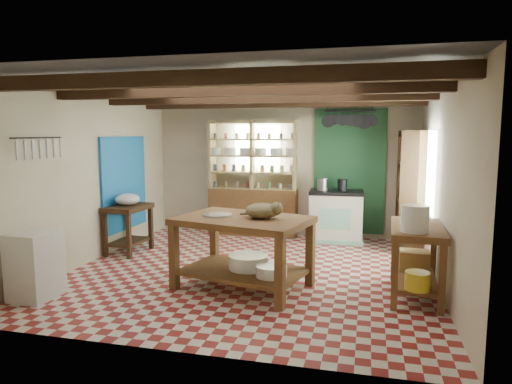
% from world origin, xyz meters
% --- Properties ---
extents(floor, '(5.00, 5.00, 0.02)m').
position_xyz_m(floor, '(0.00, 0.00, -0.01)').
color(floor, maroon).
rests_on(floor, ground).
extents(ceiling, '(5.00, 5.00, 0.02)m').
position_xyz_m(ceiling, '(0.00, 0.00, 2.60)').
color(ceiling, '#4B4A50').
rests_on(ceiling, wall_back).
extents(wall_back, '(5.00, 0.04, 2.60)m').
position_xyz_m(wall_back, '(0.00, 2.50, 1.30)').
color(wall_back, beige).
rests_on(wall_back, floor).
extents(wall_front, '(5.00, 0.04, 2.60)m').
position_xyz_m(wall_front, '(0.00, -2.50, 1.30)').
color(wall_front, beige).
rests_on(wall_front, floor).
extents(wall_left, '(0.04, 5.00, 2.60)m').
position_xyz_m(wall_left, '(-2.50, 0.00, 1.30)').
color(wall_left, beige).
rests_on(wall_left, floor).
extents(wall_right, '(0.04, 5.00, 2.60)m').
position_xyz_m(wall_right, '(2.50, 0.00, 1.30)').
color(wall_right, beige).
rests_on(wall_right, floor).
extents(ceiling_beams, '(5.00, 3.80, 0.15)m').
position_xyz_m(ceiling_beams, '(0.00, 0.00, 2.48)').
color(ceiling_beams, '#372213').
rests_on(ceiling_beams, ceiling).
extents(blue_wall_patch, '(0.04, 1.40, 1.60)m').
position_xyz_m(blue_wall_patch, '(-2.47, 0.90, 1.10)').
color(blue_wall_patch, blue).
rests_on(blue_wall_patch, wall_left).
extents(green_wall_patch, '(1.30, 0.04, 2.30)m').
position_xyz_m(green_wall_patch, '(1.25, 2.47, 1.25)').
color(green_wall_patch, '#1E4B2B').
rests_on(green_wall_patch, wall_back).
extents(window_back, '(0.90, 0.02, 0.80)m').
position_xyz_m(window_back, '(-0.50, 2.48, 1.70)').
color(window_back, silver).
rests_on(window_back, wall_back).
extents(window_right, '(0.02, 1.30, 1.20)m').
position_xyz_m(window_right, '(2.48, 1.00, 1.40)').
color(window_right, silver).
rests_on(window_right, wall_right).
extents(utensil_rail, '(0.06, 0.90, 0.28)m').
position_xyz_m(utensil_rail, '(-2.44, -1.20, 1.78)').
color(utensil_rail, black).
rests_on(utensil_rail, wall_left).
extents(pot_rack, '(0.86, 0.12, 0.36)m').
position_xyz_m(pot_rack, '(1.25, 2.05, 2.18)').
color(pot_rack, black).
rests_on(pot_rack, ceiling).
extents(shelving_unit, '(1.70, 0.34, 2.20)m').
position_xyz_m(shelving_unit, '(-0.55, 2.31, 1.10)').
color(shelving_unit, tan).
rests_on(shelving_unit, floor).
extents(tall_rack, '(0.40, 0.86, 2.00)m').
position_xyz_m(tall_rack, '(2.28, 1.80, 1.00)').
color(tall_rack, '#372213').
rests_on(tall_rack, floor).
extents(work_table, '(1.81, 1.42, 0.91)m').
position_xyz_m(work_table, '(0.08, -0.68, 0.45)').
color(work_table, brown).
rests_on(work_table, floor).
extents(stove, '(0.98, 0.69, 0.93)m').
position_xyz_m(stove, '(1.04, 2.15, 0.46)').
color(stove, silver).
rests_on(stove, floor).
extents(prep_table, '(0.58, 0.81, 0.79)m').
position_xyz_m(prep_table, '(-2.20, 0.51, 0.40)').
color(prep_table, '#372213').
rests_on(prep_table, floor).
extents(white_cabinet, '(0.45, 0.54, 0.80)m').
position_xyz_m(white_cabinet, '(-2.22, -1.63, 0.40)').
color(white_cabinet, silver).
rests_on(white_cabinet, floor).
extents(right_counter, '(0.65, 1.22, 0.86)m').
position_xyz_m(right_counter, '(2.18, -0.48, 0.43)').
color(right_counter, brown).
rests_on(right_counter, floor).
extents(cat, '(0.45, 0.35, 0.19)m').
position_xyz_m(cat, '(0.34, -0.70, 1.00)').
color(cat, olive).
rests_on(cat, work_table).
extents(steel_tray, '(0.45, 0.45, 0.02)m').
position_xyz_m(steel_tray, '(-0.27, -0.65, 0.92)').
color(steel_tray, '#96959C').
rests_on(steel_tray, work_table).
extents(basin_large, '(0.61, 0.61, 0.17)m').
position_xyz_m(basin_large, '(0.14, -0.65, 0.33)').
color(basin_large, silver).
rests_on(basin_large, work_table).
extents(basin_small, '(0.46, 0.46, 0.13)m').
position_xyz_m(basin_small, '(0.49, -0.89, 0.31)').
color(basin_small, silver).
rests_on(basin_small, work_table).
extents(kettle_left, '(0.20, 0.20, 0.22)m').
position_xyz_m(kettle_left, '(0.79, 2.14, 1.04)').
color(kettle_left, '#96959C').
rests_on(kettle_left, stove).
extents(kettle_right, '(0.18, 0.18, 0.21)m').
position_xyz_m(kettle_right, '(1.14, 2.15, 1.03)').
color(kettle_right, black).
rests_on(kettle_right, stove).
extents(enamel_bowl, '(0.41, 0.41, 0.20)m').
position_xyz_m(enamel_bowl, '(-2.20, 0.51, 0.89)').
color(enamel_bowl, silver).
rests_on(enamel_bowl, prep_table).
extents(white_bucket, '(0.32, 0.32, 0.30)m').
position_xyz_m(white_bucket, '(2.11, -0.82, 1.01)').
color(white_bucket, silver).
rests_on(white_bucket, right_counter).
extents(wicker_basket, '(0.37, 0.31, 0.25)m').
position_xyz_m(wicker_basket, '(2.19, -0.18, 0.35)').
color(wicker_basket, '#AB8245').
rests_on(wicker_basket, right_counter).
extents(yellow_tub, '(0.29, 0.29, 0.20)m').
position_xyz_m(yellow_tub, '(2.16, -0.93, 0.33)').
color(yellow_tub, gold).
rests_on(yellow_tub, right_counter).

